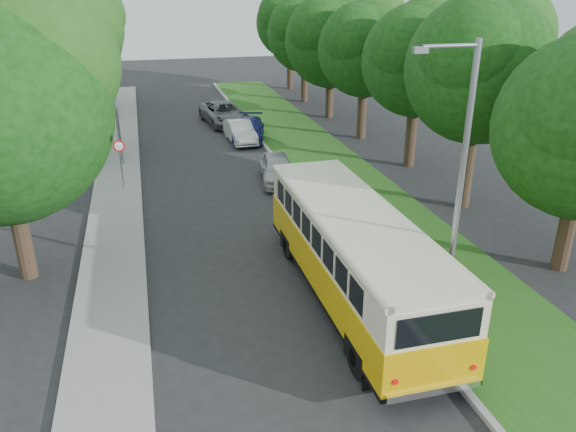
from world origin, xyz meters
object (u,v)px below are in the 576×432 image
object	(u,v)px
lamppost_near	(457,189)
car_white	(240,132)
car_grey	(224,113)
vintage_bus	(354,257)
car_silver	(277,169)
lamppost_far	(112,88)
car_blue	(249,129)

from	to	relation	value
lamppost_near	car_white	world-z (taller)	lamppost_near
lamppost_near	car_grey	bearing A→B (deg)	94.46
car_white	vintage_bus	bearing A→B (deg)	-93.00
car_silver	car_grey	size ratio (longest dim) A/B	0.74
lamppost_near	car_white	bearing A→B (deg)	94.83
car_grey	car_silver	bearing A→B (deg)	-94.63
lamppost_near	lamppost_far	world-z (taller)	lamppost_near
car_silver	car_blue	distance (m)	8.15
lamppost_near	car_silver	xyz separation A→B (m)	(-1.36, 13.74, -3.69)
car_silver	car_white	bearing A→B (deg)	101.65
car_grey	car_white	bearing A→B (deg)	-94.97
car_white	car_blue	size ratio (longest dim) A/B	0.87
lamppost_far	car_white	size ratio (longest dim) A/B	1.91
lamppost_near	car_white	xyz separation A→B (m)	(-1.82, 21.51, -3.72)
car_silver	car_blue	bearing A→B (deg)	97.21
vintage_bus	car_blue	xyz separation A→B (m)	(0.55, 19.57, -0.87)
lamppost_near	car_white	size ratio (longest dim) A/B	2.04
lamppost_far	vintage_bus	xyz separation A→B (m)	(7.15, -16.19, -2.59)
lamppost_far	car_blue	size ratio (longest dim) A/B	1.67
lamppost_near	car_blue	size ratio (longest dim) A/B	1.78
car_silver	vintage_bus	bearing A→B (deg)	-83.75
car_white	car_blue	world-z (taller)	car_blue
vintage_bus	lamppost_near	bearing A→B (deg)	-53.04
car_grey	vintage_bus	bearing A→B (deg)	-97.09
lamppost_far	car_white	xyz separation A→B (m)	(7.09, 3.01, -3.47)
lamppost_near	car_blue	distance (m)	22.23
lamppost_far	car_grey	size ratio (longest dim) A/B	1.39
car_blue	car_grey	bearing A→B (deg)	115.31
vintage_bus	car_silver	xyz separation A→B (m)	(0.40, 11.42, -0.85)
lamppost_far	car_silver	xyz separation A→B (m)	(7.55, -4.76, -3.44)
vintage_bus	lamppost_far	bearing A→B (deg)	113.54
vintage_bus	car_grey	size ratio (longest dim) A/B	1.90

